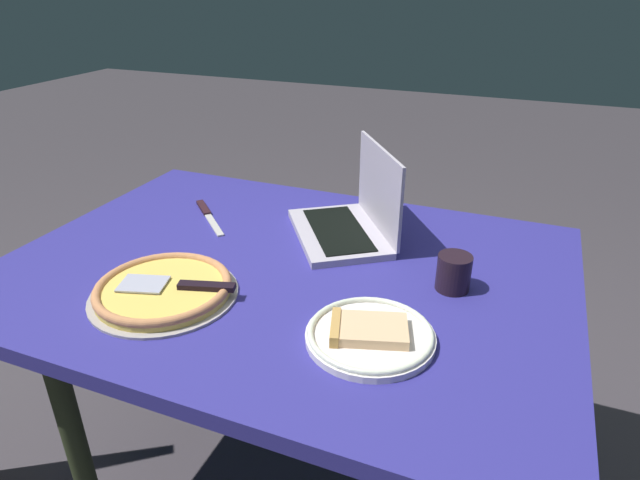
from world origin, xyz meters
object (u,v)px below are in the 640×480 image
(pizza_plate, at_px, (369,334))
(table_knife, at_px, (207,214))
(dining_table, at_px, (285,291))
(pizza_tray, at_px, (164,289))
(drink_cup, at_px, (454,272))
(laptop, at_px, (352,217))

(pizza_plate, relative_size, table_knife, 1.27)
(dining_table, bearing_deg, table_knife, -28.79)
(pizza_tray, distance_m, drink_cup, 0.62)
(drink_cup, bearing_deg, dining_table, 5.99)
(pizza_tray, bearing_deg, dining_table, -129.44)
(pizza_plate, bearing_deg, pizza_tray, 1.98)
(pizza_plate, bearing_deg, drink_cup, -114.98)
(laptop, xyz_separation_m, drink_cup, (-0.29, 0.17, -0.01))
(table_knife, bearing_deg, laptop, -175.37)
(pizza_tray, height_order, table_knife, pizza_tray)
(pizza_plate, xyz_separation_m, drink_cup, (-0.11, -0.24, 0.03))
(laptop, height_order, pizza_tray, laptop)
(dining_table, xyz_separation_m, pizza_tray, (0.18, 0.22, 0.09))
(dining_table, distance_m, drink_cup, 0.40)
(laptop, relative_size, pizza_tray, 1.23)
(pizza_tray, relative_size, drink_cup, 3.88)
(laptop, xyz_separation_m, pizza_plate, (-0.18, 0.42, -0.04))
(pizza_tray, xyz_separation_m, drink_cup, (-0.56, -0.26, 0.02))
(laptop, height_order, drink_cup, laptop)
(pizza_plate, distance_m, table_knife, 0.71)
(laptop, xyz_separation_m, table_knife, (0.42, 0.03, -0.05))
(table_knife, bearing_deg, dining_table, 151.21)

